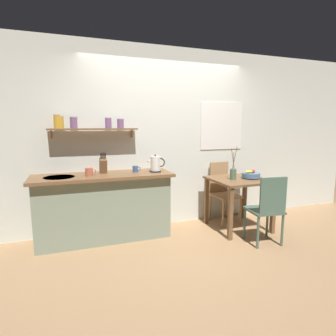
% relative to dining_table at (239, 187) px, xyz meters
% --- Properties ---
extents(ground_plane, '(14.00, 14.00, 0.00)m').
position_rel_dining_table_xyz_m(ground_plane, '(-0.95, -0.04, -0.63)').
color(ground_plane, '#A87F56').
extents(back_wall, '(6.80, 0.11, 2.70)m').
position_rel_dining_table_xyz_m(back_wall, '(-0.75, 0.61, 0.72)').
color(back_wall, silver).
rests_on(back_wall, ground_plane).
extents(kitchen_counter, '(1.83, 0.63, 0.91)m').
position_rel_dining_table_xyz_m(kitchen_counter, '(-1.95, 0.28, -0.17)').
color(kitchen_counter, gray).
rests_on(kitchen_counter, ground_plane).
extents(wall_shelf, '(1.18, 0.20, 0.31)m').
position_rel_dining_table_xyz_m(wall_shelf, '(-2.10, 0.45, 0.91)').
color(wall_shelf, brown).
extents(dining_table, '(0.81, 0.80, 0.76)m').
position_rel_dining_table_xyz_m(dining_table, '(0.00, 0.00, 0.00)').
color(dining_table, brown).
rests_on(dining_table, ground_plane).
extents(dining_chair_near, '(0.45, 0.45, 0.92)m').
position_rel_dining_table_xyz_m(dining_chair_near, '(0.01, -0.63, -0.12)').
color(dining_chair_near, '#4C6B5B').
rests_on(dining_chair_near, ground_plane).
extents(dining_chair_far, '(0.40, 0.45, 0.96)m').
position_rel_dining_table_xyz_m(dining_chair_far, '(-0.05, 0.39, -0.11)').
color(dining_chair_far, tan).
rests_on(dining_chair_far, ground_plane).
extents(fruit_bowl, '(0.27, 0.27, 0.13)m').
position_rel_dining_table_xyz_m(fruit_bowl, '(0.18, -0.03, 0.19)').
color(fruit_bowl, '#51759E').
rests_on(fruit_bowl, dining_table).
extents(twig_vase, '(0.10, 0.09, 0.48)m').
position_rel_dining_table_xyz_m(twig_vase, '(-0.12, -0.02, 0.22)').
color(twig_vase, '#567056').
rests_on(twig_vase, dining_table).
extents(electric_kettle, '(0.25, 0.16, 0.24)m').
position_rel_dining_table_xyz_m(electric_kettle, '(-1.24, 0.20, 0.38)').
color(electric_kettle, black).
rests_on(electric_kettle, kitchen_counter).
extents(knife_block, '(0.09, 0.16, 0.28)m').
position_rel_dining_table_xyz_m(knife_block, '(-1.94, 0.34, 0.38)').
color(knife_block, brown).
rests_on(knife_block, kitchen_counter).
extents(coffee_mug_by_sink, '(0.14, 0.09, 0.10)m').
position_rel_dining_table_xyz_m(coffee_mug_by_sink, '(-2.13, 0.19, 0.33)').
color(coffee_mug_by_sink, '#C6664C').
rests_on(coffee_mug_by_sink, kitchen_counter).
extents(coffee_mug_spare, '(0.11, 0.08, 0.09)m').
position_rel_dining_table_xyz_m(coffee_mug_spare, '(-1.50, 0.28, 0.32)').
color(coffee_mug_spare, '#3D5B89').
rests_on(coffee_mug_spare, kitchen_counter).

